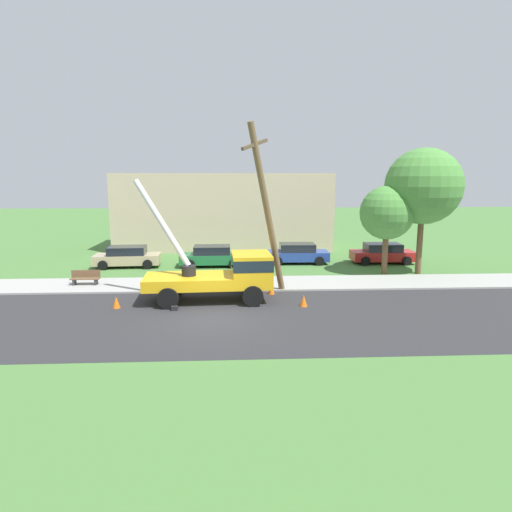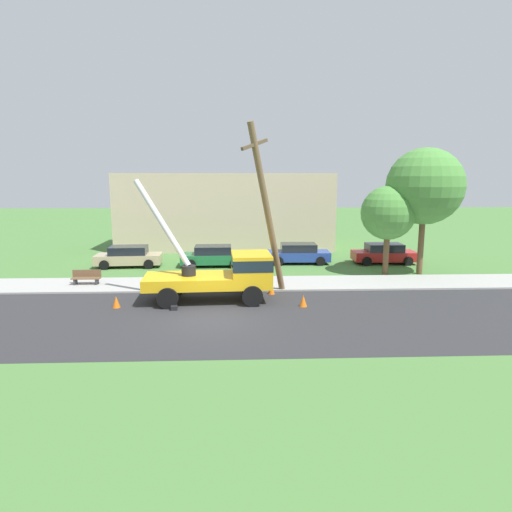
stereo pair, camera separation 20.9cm
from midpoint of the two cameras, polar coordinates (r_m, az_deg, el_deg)
The scene contains 16 objects.
ground_plane at distance 31.03m, azimuth -4.74°, elevation -1.16°, with size 120.00×120.00×0.00m, color #477538.
road_asphalt at distance 19.40m, azimuth -5.85°, elevation -8.06°, with size 80.00×8.93×0.01m, color #2B2B2D.
sidewalk_strip at distance 25.31m, azimuth -5.16°, elevation -3.62°, with size 80.00×3.38×0.10m, color #9E9E99.
utility_truck at distance 21.84m, azimuth -4.27°, elevation -2.16°, with size 6.88×3.21×5.98m.
leaning_utility_pole at distance 22.31m, azimuth 1.15°, elevation 6.08°, with size 2.47×2.51×8.72m.
traffic_cone_ahead at distance 21.12m, azimuth 5.90°, elevation -5.77°, with size 0.36×0.36×0.56m, color orange.
traffic_cone_behind at distance 21.79m, azimuth -17.90°, elevation -5.71°, with size 0.36×0.36×0.56m, color orange.
traffic_cone_curbside at distance 23.20m, azimuth 1.72°, elevation -4.27°, with size 0.36×0.36×0.56m, color orange.
parked_sedan_tan at distance 31.40m, azimuth -16.49°, elevation -0.08°, with size 4.49×2.18×1.42m.
parked_sedan_green at distance 30.51m, azimuth -5.90°, elevation -0.00°, with size 4.44×2.08×1.42m.
parked_sedan_blue at distance 31.54m, azimuth 5.16°, elevation 0.34°, with size 4.44×2.09×1.42m.
parked_sedan_red at distance 32.72m, azimuth 15.87°, elevation 0.35°, with size 4.44×2.08×1.42m.
park_bench at distance 26.64m, azimuth -21.42°, elevation -2.68°, with size 1.60×0.45×0.90m.
roadside_tree_near at distance 29.34m, azimuth 20.65°, elevation 8.40°, with size 4.70×4.70×7.86m.
roadside_tree_far at distance 28.49m, azimuth 16.40°, elevation 5.35°, with size 3.33×3.33×5.57m.
lowrise_building_backdrop at distance 38.42m, azimuth -4.31°, elevation 5.83°, with size 18.00×6.00×6.40m, color #C6B293.
Camera 1 is at (0.92, -18.41, 6.03)m, focal length 30.91 mm.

